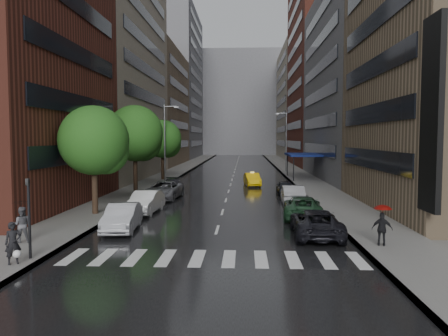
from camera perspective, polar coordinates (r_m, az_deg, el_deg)
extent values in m
plane|color=gray|center=(21.57, -1.57, -10.29)|extent=(220.00, 220.00, 0.00)
cube|color=black|center=(71.06, 1.43, -0.29)|extent=(14.00, 140.00, 0.01)
cube|color=gray|center=(71.82, -5.77, -0.21)|extent=(4.00, 140.00, 0.15)
cube|color=gray|center=(71.42, 8.67, -0.26)|extent=(4.00, 140.00, 0.15)
cube|color=silver|center=(21.02, -19.14, -10.86)|extent=(0.55, 2.80, 0.01)
cube|color=silver|center=(20.55, -15.45, -11.12)|extent=(0.55, 2.80, 0.01)
cube|color=silver|center=(20.17, -11.59, -11.35)|extent=(0.55, 2.80, 0.01)
cube|color=silver|center=(19.88, -7.59, -11.53)|extent=(0.55, 2.80, 0.01)
cube|color=silver|center=(19.68, -3.50, -11.66)|extent=(0.55, 2.80, 0.01)
cube|color=silver|center=(19.59, 0.67, -11.74)|extent=(0.55, 2.80, 0.01)
cube|color=silver|center=(19.59, 4.85, -11.75)|extent=(0.55, 2.80, 0.01)
cube|color=silver|center=(19.69, 9.01, -11.70)|extent=(0.55, 2.80, 0.01)
cube|color=silver|center=(19.89, 13.11, -11.59)|extent=(0.55, 2.80, 0.01)
cube|color=silver|center=(20.19, 17.10, -11.43)|extent=(0.55, 2.80, 0.01)
cube|color=maroon|center=(37.57, -24.47, 15.44)|extent=(8.00, 20.00, 26.00)
cube|color=gray|center=(60.34, -13.77, 15.04)|extent=(8.00, 28.00, 34.00)
cube|color=#937A5B|center=(86.63, -8.41, 7.71)|extent=(8.00, 28.00, 22.00)
cube|color=slate|center=(116.83, -5.57, 10.70)|extent=(8.00, 32.00, 38.00)
cube|color=#937A5B|center=(36.78, 25.47, 18.87)|extent=(8.00, 20.00, 30.00)
cube|color=slate|center=(58.79, 16.16, 10.36)|extent=(8.00, 28.00, 24.00)
cube|color=maroon|center=(86.83, 11.85, 12.31)|extent=(8.00, 28.00, 36.00)
cube|color=gray|center=(115.95, 9.44, 8.24)|extent=(8.00, 32.00, 28.00)
cube|color=black|center=(24.78, 25.49, 6.33)|extent=(0.30, 2.20, 10.00)
cube|color=slate|center=(139.26, 2.07, 8.39)|extent=(40.00, 14.00, 32.00)
cylinder|color=#382619|center=(30.92, -16.52, -2.24)|extent=(0.40, 0.40, 4.11)
sphere|color=#1E5116|center=(30.75, -16.64, 3.48)|extent=(4.69, 4.69, 4.69)
cylinder|color=#382619|center=(41.47, -11.50, -0.28)|extent=(0.40, 0.40, 4.57)
sphere|color=#1E5116|center=(41.36, -11.56, 4.46)|extent=(5.22, 5.22, 5.22)
cylinder|color=#382619|center=(54.70, -8.02, 0.55)|extent=(0.40, 0.40, 4.14)
sphere|color=#1E5116|center=(54.60, -8.05, 3.80)|extent=(4.73, 4.73, 4.73)
imported|color=#E7B40C|center=(48.19, 3.71, -1.51)|extent=(2.01, 4.44, 1.41)
imported|color=#A8A8AD|center=(25.70, -13.15, -6.30)|extent=(2.03, 4.83, 1.55)
imported|color=silver|center=(31.32, -10.21, -4.40)|extent=(1.99, 4.85, 1.56)
imported|color=slate|center=(38.07, -7.87, -2.89)|extent=(3.03, 5.81, 1.56)
imported|color=black|center=(42.32, -6.79, -2.32)|extent=(2.29, 4.85, 1.37)
imported|color=black|center=(24.05, 11.92, -7.06)|extent=(2.68, 5.46, 1.49)
imported|color=#1D4026|center=(29.35, 10.21, -5.06)|extent=(2.95, 5.49, 1.47)
imported|color=gray|center=(35.22, 8.94, -3.47)|extent=(1.75, 4.75, 1.55)
imported|color=black|center=(41.55, 7.99, -2.48)|extent=(1.62, 3.91, 1.32)
imported|color=black|center=(20.01, -25.84, -8.82)|extent=(0.76, 0.71, 1.74)
sphere|color=white|center=(19.93, -25.43, -10.10)|extent=(0.32, 0.32, 0.32)
imported|color=#545459|center=(23.90, -24.92, -6.71)|extent=(1.02, 0.89, 1.77)
imported|color=black|center=(23.77, -24.98, -4.90)|extent=(0.96, 0.98, 0.88)
imported|color=black|center=(22.36, 19.96, -7.50)|extent=(1.02, 0.64, 1.61)
imported|color=#98100B|center=(22.21, 20.01, -5.37)|extent=(0.82, 0.82, 0.72)
cylinder|color=black|center=(20.49, -24.09, -6.40)|extent=(0.12, 0.12, 3.20)
imported|color=black|center=(20.29, -24.20, -2.50)|extent=(0.18, 0.15, 0.90)
cylinder|color=gray|center=(51.70, -7.75, 3.22)|extent=(0.18, 0.18, 9.00)
cube|color=gray|center=(51.58, -6.25, 7.90)|extent=(0.50, 0.22, 0.16)
cylinder|color=gray|center=(66.14, 8.12, 3.38)|extent=(0.18, 0.18, 9.00)
cube|color=gray|center=(66.11, 6.94, 7.03)|extent=(0.50, 0.22, 0.16)
cube|color=navy|center=(56.37, 10.28, 1.73)|extent=(4.00, 8.00, 0.25)
cylinder|color=black|center=(52.49, 9.07, -0.06)|extent=(0.12, 0.12, 3.00)
cylinder|color=black|center=(60.04, 8.27, 0.45)|extent=(0.12, 0.12, 3.00)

